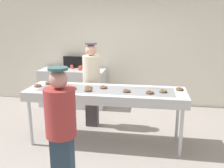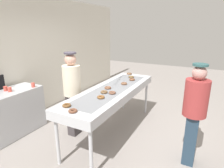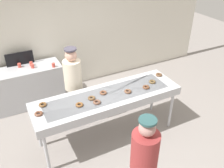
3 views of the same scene
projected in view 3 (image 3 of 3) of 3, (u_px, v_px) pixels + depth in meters
name	position (u px, v px, depth m)	size (l,w,h in m)	color
ground_plane	(108.00, 135.00, 4.86)	(16.00, 16.00, 0.00)	gray
back_wall	(66.00, 31.00, 5.81)	(8.00, 0.12, 2.89)	silver
fryer_conveyor	(108.00, 99.00, 4.39)	(2.71, 0.79, 0.97)	#B7BABF
chocolate_donut_0	(152.00, 82.00, 4.70)	(0.13, 0.13, 0.04)	brown
chocolate_donut_1	(92.00, 98.00, 4.23)	(0.13, 0.13, 0.04)	brown
chocolate_donut_2	(159.00, 75.00, 4.93)	(0.13, 0.13, 0.04)	brown
chocolate_donut_3	(128.00, 91.00, 4.41)	(0.13, 0.13, 0.04)	brown
chocolate_donut_4	(97.00, 102.00, 4.13)	(0.13, 0.13, 0.04)	brown
chocolate_donut_5	(39.00, 114.00, 3.86)	(0.13, 0.13, 0.04)	brown
chocolate_donut_6	(103.00, 93.00, 4.37)	(0.13, 0.13, 0.04)	brown
chocolate_donut_7	(146.00, 87.00, 4.53)	(0.13, 0.13, 0.04)	brown
chocolate_donut_8	(43.00, 105.00, 4.07)	(0.13, 0.13, 0.04)	brown
chocolate_donut_9	(79.00, 105.00, 4.06)	(0.13, 0.13, 0.04)	brown
worker_baker	(74.00, 83.00, 4.70)	(0.34, 0.34, 1.70)	#3B3638
customer_waiting	(144.00, 162.00, 3.11)	(0.35, 0.35, 1.64)	#233749
prep_counter	(27.00, 87.00, 5.53)	(1.62, 0.59, 0.92)	#B7BABF
paper_cup_0	(19.00, 65.00, 5.34)	(0.07, 0.07, 0.09)	#CC4C3F
paper_cup_1	(32.00, 66.00, 5.31)	(0.07, 0.07, 0.09)	#CC4C3F
paper_cup_2	(31.00, 64.00, 5.41)	(0.07, 0.07, 0.09)	#CC4C3F
paper_cup_3	(53.00, 65.00, 5.35)	(0.07, 0.07, 0.09)	#CC4C3F
menu_display	(20.00, 59.00, 5.40)	(0.60, 0.04, 0.29)	black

